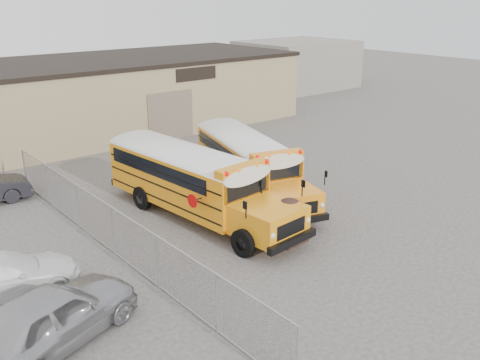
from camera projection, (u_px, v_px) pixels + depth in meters
ground at (296, 235)px, 20.24m from camera, size 120.00×120.00×0.00m
warehouse at (74, 98)px, 34.04m from camera, size 30.20×10.20×4.67m
chainlink_fence at (113, 230)px, 18.54m from camera, size 0.07×18.07×1.81m
distant_building_right at (296, 64)px, 51.40m from camera, size 10.00×8.00×4.40m
school_bus_left at (114, 148)px, 25.60m from camera, size 3.25×9.96×2.87m
school_bus_right at (209, 132)px, 29.01m from camera, size 4.79×9.46×2.70m
tarp_bundle at (289, 220)px, 19.46m from camera, size 1.25×1.25×1.70m
car_silver at (52, 317)px, 13.70m from camera, size 5.30×3.52×1.68m
car_white at (2, 276)px, 16.05m from camera, size 4.81×2.68×1.32m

